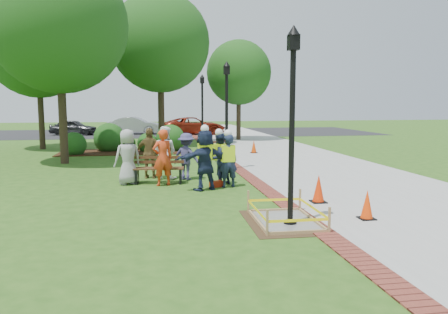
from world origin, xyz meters
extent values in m
plane|color=#285116|center=(0.00, 0.00, 0.00)|extent=(100.00, 100.00, 0.00)
cube|color=#9E9E99|center=(5.00, 10.00, 0.01)|extent=(6.00, 60.00, 0.02)
cube|color=maroon|center=(1.75, 10.00, 0.01)|extent=(0.50, 60.00, 0.03)
cube|color=#381E0F|center=(-3.00, 12.00, 0.02)|extent=(7.00, 3.00, 0.05)
cube|color=black|center=(0.00, 27.00, 0.00)|extent=(36.00, 12.00, 0.01)
cube|color=#47331E|center=(1.22, -2.75, 0.00)|extent=(1.75, 2.34, 0.01)
cube|color=gray|center=(1.22, -2.75, 0.02)|extent=(1.24, 1.83, 0.04)
cube|color=tan|center=(1.22, -2.75, 0.04)|extent=(1.36, 1.95, 0.08)
cube|color=tan|center=(1.22, -2.75, 0.28)|extent=(1.40, 1.98, 0.55)
cube|color=yellow|center=(1.22, -2.75, 0.30)|extent=(1.34, 1.93, 0.06)
cube|color=#533B1C|center=(-1.47, 2.49, 0.51)|extent=(1.69, 0.67, 0.04)
cube|color=#533B1C|center=(-1.44, 2.76, 0.76)|extent=(1.64, 0.23, 0.26)
cube|color=black|center=(-1.47, 2.49, 0.24)|extent=(1.55, 0.72, 0.48)
cube|color=#59311E|center=(1.50, 8.58, 0.47)|extent=(1.59, 1.01, 0.04)
cube|color=#59311E|center=(1.41, 8.80, 0.70)|extent=(1.43, 0.64, 0.25)
cube|color=black|center=(1.50, 8.58, 0.22)|extent=(1.48, 1.01, 0.45)
cube|color=black|center=(3.12, -2.87, 0.02)|extent=(0.35, 0.35, 0.05)
cone|color=#FB3E07|center=(3.12, -2.87, 0.37)|extent=(0.28, 0.28, 0.65)
cube|color=black|center=(2.66, -1.09, 0.03)|extent=(0.39, 0.39, 0.05)
cone|color=#EE3107|center=(2.66, -1.09, 0.41)|extent=(0.31, 0.31, 0.72)
cube|color=black|center=(3.66, 10.41, 0.02)|extent=(0.35, 0.35, 0.05)
cone|color=#E14207|center=(3.66, 10.41, 0.37)|extent=(0.28, 0.28, 0.65)
cube|color=#99210B|center=(0.31, 1.56, 0.10)|extent=(0.44, 0.33, 0.19)
cylinder|color=black|center=(1.25, -3.00, 1.90)|extent=(0.12, 0.12, 3.80)
cube|color=black|center=(1.25, -3.00, 3.90)|extent=(0.22, 0.22, 0.32)
cone|color=black|center=(1.25, -3.00, 4.15)|extent=(0.28, 0.28, 0.22)
cylinder|color=black|center=(1.25, -3.00, 0.05)|extent=(0.28, 0.28, 0.10)
cylinder|color=black|center=(1.25, 5.00, 1.90)|extent=(0.12, 0.12, 3.80)
cube|color=black|center=(1.25, 5.00, 3.90)|extent=(0.22, 0.22, 0.32)
cone|color=black|center=(1.25, 5.00, 4.15)|extent=(0.28, 0.28, 0.22)
cylinder|color=black|center=(1.25, 5.00, 0.05)|extent=(0.28, 0.28, 0.10)
cylinder|color=black|center=(1.25, 13.00, 1.90)|extent=(0.12, 0.12, 3.80)
cube|color=black|center=(1.25, 13.00, 3.90)|extent=(0.22, 0.22, 0.32)
cone|color=black|center=(1.25, 13.00, 4.15)|extent=(0.28, 0.28, 0.22)
cylinder|color=black|center=(1.25, 13.00, 0.05)|extent=(0.28, 0.28, 0.10)
cylinder|color=#3D2D1E|center=(-5.46, 8.04, 2.45)|extent=(0.35, 0.35, 4.90)
sphere|color=#1F4E16|center=(-5.46, 8.04, 5.95)|extent=(5.83, 5.83, 5.83)
cylinder|color=#3D2D1E|center=(-1.00, 15.86, 2.61)|extent=(0.39, 0.39, 5.21)
sphere|color=#1F4E16|center=(-1.00, 15.86, 6.33)|extent=(6.13, 6.13, 6.13)
cylinder|color=#3D2D1E|center=(4.54, 18.74, 1.96)|extent=(0.32, 0.32, 3.93)
sphere|color=#1F4E16|center=(4.54, 18.74, 4.77)|extent=(4.56, 4.56, 4.56)
cylinder|color=#3D2D1E|center=(-7.83, 14.49, 2.38)|extent=(0.32, 0.32, 4.75)
sphere|color=#1F4E16|center=(-7.83, 14.49, 5.77)|extent=(5.72, 5.72, 5.72)
sphere|color=#1F4E16|center=(-5.56, 11.16, 0.00)|extent=(1.27, 1.27, 1.27)
sphere|color=#1F4E16|center=(-3.93, 12.63, 0.00)|extent=(1.68, 1.68, 1.68)
sphere|color=#1F4E16|center=(-1.88, 12.09, 0.00)|extent=(1.10, 1.10, 1.10)
sphere|color=#1F4E16|center=(-0.63, 12.21, 0.00)|extent=(1.59, 1.59, 1.59)
sphere|color=#1F4E16|center=(-3.01, 13.04, 0.00)|extent=(0.94, 0.94, 0.94)
imported|color=#9C9C9C|center=(-2.46, 2.50, 0.90)|extent=(0.68, 0.58, 1.81)
imported|color=red|center=(-1.34, 2.11, 0.91)|extent=(0.66, 0.53, 1.81)
imported|color=white|center=(-1.25, 3.35, 0.92)|extent=(0.70, 0.60, 1.84)
imported|color=brown|center=(-1.73, 3.56, 0.89)|extent=(0.61, 0.44, 1.78)
imported|color=#3C3963|center=(-0.50, 3.05, 0.81)|extent=(0.61, 0.58, 1.62)
imported|color=#151938|center=(-0.10, 1.14, 0.93)|extent=(0.69, 0.58, 1.85)
cube|color=#B9E613|center=(-0.10, 1.14, 1.19)|extent=(0.42, 0.26, 0.52)
sphere|color=white|center=(-0.10, 1.14, 1.88)|extent=(0.25, 0.25, 0.25)
imported|color=#192D42|center=(0.68, 1.47, 0.84)|extent=(0.58, 0.42, 1.68)
cube|color=#B9E613|center=(0.68, 1.47, 1.08)|extent=(0.42, 0.26, 0.52)
sphere|color=white|center=(0.68, 1.47, 1.70)|extent=(0.25, 0.25, 0.25)
imported|color=#1D304B|center=(0.46, 1.94, 0.84)|extent=(0.64, 0.56, 1.68)
cube|color=#B9E613|center=(0.46, 1.94, 1.08)|extent=(0.42, 0.26, 0.52)
sphere|color=white|center=(0.46, 1.94, 1.70)|extent=(0.25, 0.25, 0.25)
imported|color=#292A2C|center=(-7.92, 25.53, 0.00)|extent=(2.55, 4.49, 1.38)
imported|color=#ABAAAF|center=(-2.97, 25.75, 0.00)|extent=(2.83, 5.15, 1.59)
imported|color=maroon|center=(1.93, 24.55, 0.00)|extent=(2.22, 4.89, 1.58)
camera|label=1|loc=(-1.73, -11.90, 2.66)|focal=35.00mm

